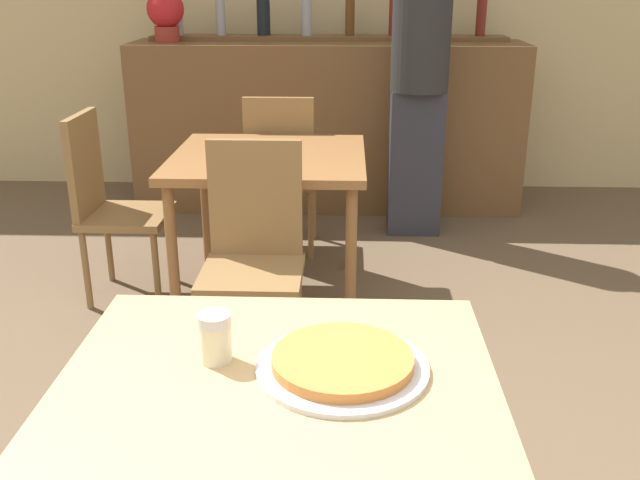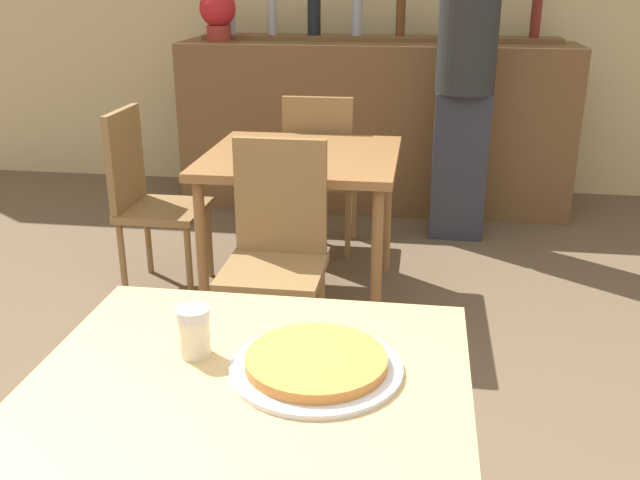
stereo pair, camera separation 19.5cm
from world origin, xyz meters
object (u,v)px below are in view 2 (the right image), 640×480
Objects in this scene: chair_far_side_front at (277,242)px; chair_far_side_back at (320,166)px; potted_plant at (218,12)px; pizza_tray at (316,364)px; chair_far_side_left at (146,191)px; person_standing at (466,70)px; cheese_shaker at (194,331)px.

chair_far_side_front is 1.22m from chair_far_side_back.
potted_plant reaches higher than chair_far_side_back.
chair_far_side_left is at bearing 120.59° from pizza_tray.
chair_far_side_left is 1.93m from person_standing.
chair_far_side_back is 2.60m from pizza_tray.
chair_far_side_front is at bearing -69.03° from potted_plant.
chair_far_side_left is at bearing 142.34° from chair_far_side_front.
chair_far_side_front reaches higher than cheese_shaker.
pizza_tray is at bearing -74.77° from chair_far_side_front.
cheese_shaker is (-0.27, 0.03, 0.04)m from pizza_tray.
pizza_tray is 0.20× the size of person_standing.
potted_plant is (-1.18, 3.48, 0.53)m from pizza_tray.
chair_far_side_front is at bearing 94.06° from cheese_shaker.
cheese_shaker is (0.09, -2.53, 0.29)m from chair_far_side_back.
person_standing reaches higher than pizza_tray.
pizza_tray is 2.99m from person_standing.
cheese_shaker is 3.60m from potted_plant.
cheese_shaker is at bearing -155.38° from chair_far_side_left.
potted_plant is at bearing 110.97° from chair_far_side_front.
chair_far_side_back is 1.00m from chair_far_side_left.
chair_far_side_front is 1.42m from pizza_tray.
potted_plant is (-1.61, 0.53, 0.28)m from person_standing.
chair_far_side_left is 2.28m from pizza_tray.
chair_far_side_front is 2.42m from potted_plant.
potted_plant reaches higher than pizza_tray.
chair_far_side_back is 2.55m from cheese_shaker.
person_standing is at bearing 63.88° from chair_far_side_front.
chair_far_side_left is (-0.79, -0.61, 0.00)m from chair_far_side_back.
potted_plant is at bearing 161.74° from person_standing.
pizza_tray is 0.28m from cheese_shaker.
cheese_shaker is 0.34× the size of potted_plant.
chair_far_side_back and chair_far_side_left have the same top height.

